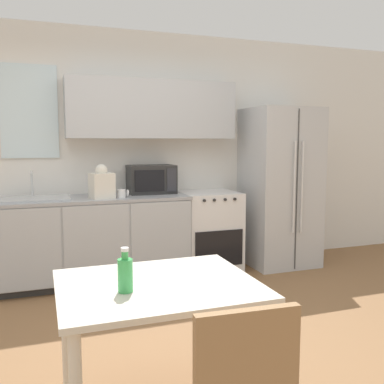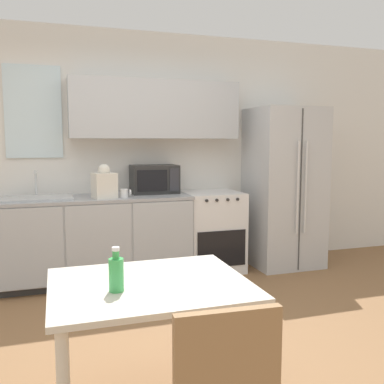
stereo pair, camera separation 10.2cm
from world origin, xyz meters
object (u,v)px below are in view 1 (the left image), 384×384
coffee_mug (122,193)px  drink_bottle (125,274)px  oven_range (209,231)px  refrigerator (280,187)px  dining_table (158,304)px  microwave (151,179)px

coffee_mug → drink_bottle: (-0.41, -2.34, -0.11)m
oven_range → coffee_mug: (-1.02, -0.16, 0.50)m
refrigerator → dining_table: refrigerator is taller
microwave → drink_bottle: bearing=-106.7°
oven_range → microwave: microwave is taller
microwave → coffee_mug: (-0.38, -0.27, -0.11)m
dining_table → oven_range: bearing=62.7°
refrigerator → drink_bottle: bearing=-133.4°
oven_range → drink_bottle: size_ratio=4.13×
dining_table → drink_bottle: drink_bottle is taller
coffee_mug → oven_range: bearing=9.1°
dining_table → drink_bottle: 0.28m
oven_range → drink_bottle: 2.91m
refrigerator → oven_range: bearing=176.6°
oven_range → refrigerator: 1.01m
oven_range → refrigerator: (0.89, -0.05, 0.48)m
oven_range → refrigerator: refrigerator is taller
coffee_mug → microwave: bearing=36.0°
refrigerator → drink_bottle: 3.38m
oven_range → microwave: bearing=170.4°
oven_range → dining_table: 2.74m
coffee_mug → dining_table: bearing=-95.8°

